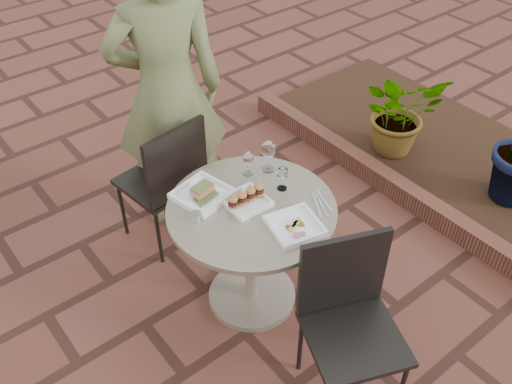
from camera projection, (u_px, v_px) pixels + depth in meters
ground at (246, 334)px, 3.25m from camera, size 60.00×60.00×0.00m
cafe_table at (252, 241)px, 3.14m from camera, size 0.90×0.90×0.73m
chair_far at (168, 175)px, 3.48m from camera, size 0.49×0.49×0.93m
chair_near at (348, 310)px, 2.70m from camera, size 0.57×0.57×0.93m
diner at (167, 93)px, 3.41m from camera, size 0.83×0.71×1.93m
plate_salmon at (203, 194)px, 3.04m from camera, size 0.31×0.31×0.07m
plate_sliders at (246, 198)px, 2.98m from camera, size 0.23×0.22×0.14m
plate_tuna at (295, 226)px, 2.85m from camera, size 0.30×0.30×0.03m
wine_glass_right at (283, 173)px, 3.03m from camera, size 0.06×0.06×0.15m
wine_glass_mid at (248, 158)px, 3.13m from camera, size 0.06×0.06×0.15m
wine_glass_far at (269, 150)px, 3.14m from camera, size 0.08×0.08×0.19m
steel_ramekin at (196, 216)px, 2.90m from camera, size 0.08×0.08×0.04m
cutlery_set at (321, 203)px, 3.01m from camera, size 0.17×0.24×0.00m
planter_curb at (394, 186)px, 4.14m from camera, size 0.12×3.00×0.15m
mulch_bed at (452, 155)px, 4.50m from camera, size 1.30×3.00×0.06m
potted_plant_a at (400, 112)px, 4.31m from camera, size 0.73×0.68×0.67m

